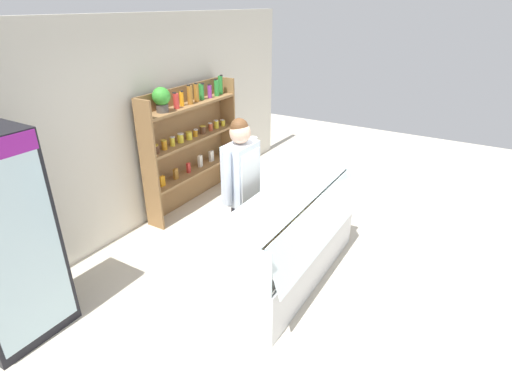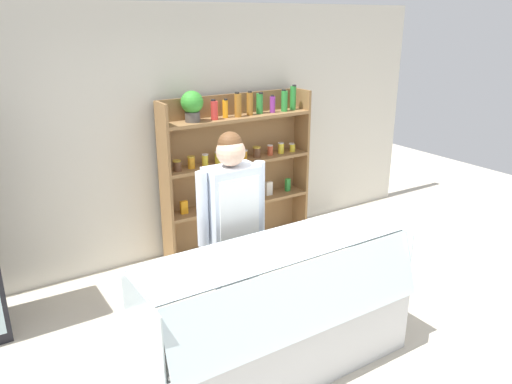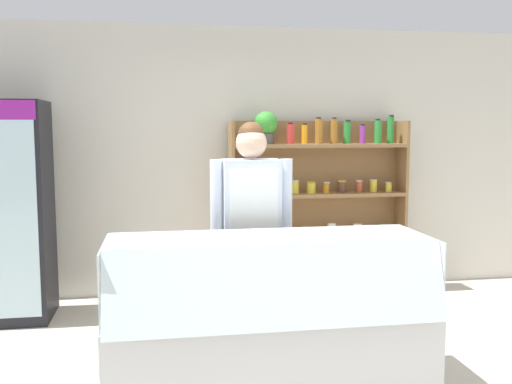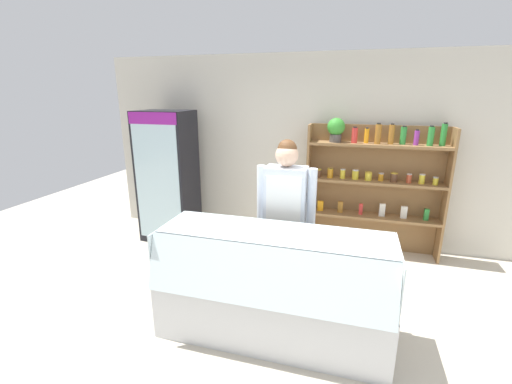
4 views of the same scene
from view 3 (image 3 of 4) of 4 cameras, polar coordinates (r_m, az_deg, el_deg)
name	(u,v)px [view 3 (image 3 of 4)]	position (r m, az deg, el deg)	size (l,w,h in m)	color
back_wall	(250,161)	(5.88, -0.61, 3.11)	(6.80, 0.10, 2.70)	beige
drinks_fridge	(3,212)	(5.44, -23.94, -1.81)	(0.77, 0.60, 1.93)	black
shelving_unit	(314,193)	(5.81, 5.82, -0.07)	(1.80, 0.29, 1.85)	olive
deli_display_case	(268,343)	(3.79, 1.26, -14.86)	(2.06, 0.78, 1.01)	silver
shop_clerk	(251,218)	(4.18, -0.47, -2.60)	(0.60, 0.25, 1.74)	#2D2D38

